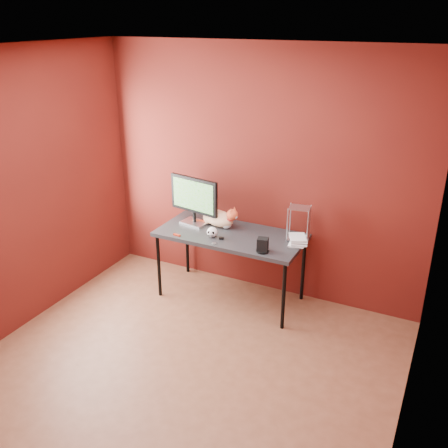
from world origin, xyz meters
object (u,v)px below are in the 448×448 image
at_px(monitor, 194,198).
at_px(skull_mug, 212,232).
at_px(cat, 219,218).
at_px(speaker, 263,246).
at_px(book_stack, 293,203).
at_px(desk, 231,238).

bearing_deg(monitor, skull_mug, -24.78).
bearing_deg(cat, speaker, -17.12).
distance_m(skull_mug, speaker, 0.59).
xyz_separation_m(cat, book_stack, (0.83, -0.07, 0.33)).
distance_m(desk, cat, 0.27).
distance_m(cat, speaker, 0.75).
relative_size(desk, book_stack, 1.77).
bearing_deg(speaker, book_stack, 48.12).
bearing_deg(skull_mug, book_stack, 5.54).
height_order(cat, skull_mug, cat).
distance_m(skull_mug, book_stack, 0.87).
relative_size(cat, speaker, 3.88).
bearing_deg(cat, desk, -18.99).
bearing_deg(skull_mug, cat, 93.28).
relative_size(cat, skull_mug, 4.97).
xyz_separation_m(monitor, speaker, (0.91, -0.32, -0.22)).
bearing_deg(book_stack, monitor, 179.08).
bearing_deg(desk, skull_mug, -128.72).
bearing_deg(skull_mug, desk, 41.20).
xyz_separation_m(skull_mug, book_stack, (0.76, 0.21, 0.37)).
bearing_deg(book_stack, speaker, -120.20).
distance_m(desk, monitor, 0.57).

